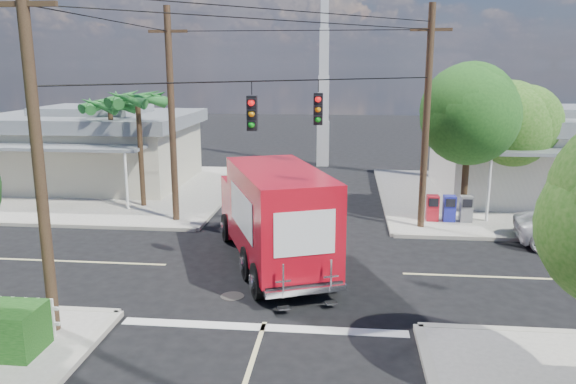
# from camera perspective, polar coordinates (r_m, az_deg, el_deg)

# --- Properties ---
(ground) EXTENTS (120.00, 120.00, 0.00)m
(ground) POSITION_cam_1_polar(r_m,az_deg,el_deg) (18.95, -0.63, -7.84)
(ground) COLOR black
(ground) RESTS_ON ground
(sidewalk_ne) EXTENTS (14.12, 14.12, 0.14)m
(sidewalk_ne) POSITION_cam_1_polar(r_m,az_deg,el_deg) (30.56, 22.59, -0.70)
(sidewalk_ne) COLOR gray
(sidewalk_ne) RESTS_ON ground
(sidewalk_nw) EXTENTS (14.12, 14.12, 0.14)m
(sidewalk_nw) POSITION_cam_1_polar(r_m,az_deg,el_deg) (31.97, -18.05, 0.23)
(sidewalk_nw) COLOR gray
(sidewalk_nw) RESTS_ON ground
(road_markings) EXTENTS (32.00, 32.00, 0.01)m
(road_markings) POSITION_cam_1_polar(r_m,az_deg,el_deg) (17.58, -1.18, -9.51)
(road_markings) COLOR beige
(road_markings) RESTS_ON ground
(building_ne) EXTENTS (11.80, 10.20, 4.50)m
(building_ne) POSITION_cam_1_polar(r_m,az_deg,el_deg) (31.68, 25.20, 3.66)
(building_ne) COLOR silver
(building_ne) RESTS_ON sidewalk_ne
(building_nw) EXTENTS (10.80, 10.20, 4.30)m
(building_nw) POSITION_cam_1_polar(r_m,az_deg,el_deg) (33.49, -18.98, 4.45)
(building_nw) COLOR beige
(building_nw) RESTS_ON sidewalk_nw
(radio_tower) EXTENTS (0.80, 0.80, 17.00)m
(radio_tower) POSITION_cam_1_polar(r_m,az_deg,el_deg) (37.66, 3.65, 11.19)
(radio_tower) COLOR silver
(radio_tower) RESTS_ON ground
(tree_ne_front) EXTENTS (4.21, 4.14, 6.66)m
(tree_ne_front) POSITION_cam_1_polar(r_m,az_deg,el_deg) (24.99, 18.03, 7.79)
(tree_ne_front) COLOR #422D1C
(tree_ne_front) RESTS_ON sidewalk_ne
(tree_ne_back) EXTENTS (3.77, 3.66, 5.82)m
(tree_ne_back) POSITION_cam_1_polar(r_m,az_deg,el_deg) (27.80, 22.30, 6.70)
(tree_ne_back) COLOR #422D1C
(tree_ne_back) RESTS_ON sidewalk_ne
(palm_nw_front) EXTENTS (3.01, 3.08, 5.59)m
(palm_nw_front) POSITION_cam_1_polar(r_m,az_deg,el_deg) (26.91, -15.02, 8.88)
(palm_nw_front) COLOR #422D1C
(palm_nw_front) RESTS_ON sidewalk_nw
(palm_nw_back) EXTENTS (3.01, 3.08, 5.19)m
(palm_nw_back) POSITION_cam_1_polar(r_m,az_deg,el_deg) (29.08, -17.65, 8.24)
(palm_nw_back) COLOR #422D1C
(palm_nw_back) RESTS_ON sidewalk_nw
(utility_poles) EXTENTS (12.00, 10.68, 9.00)m
(utility_poles) POSITION_cam_1_polar(r_m,az_deg,el_deg) (19.66, -4.75, 6.90)
(utility_poles) COLOR #473321
(utility_poles) RESTS_ON ground
(vending_boxes) EXTENTS (1.90, 0.50, 1.10)m
(vending_boxes) POSITION_cam_1_polar(r_m,az_deg,el_deg) (24.96, 16.05, -1.60)
(vending_boxes) COLOR red
(vending_boxes) RESTS_ON sidewalk_ne
(delivery_truck) EXTENTS (5.01, 8.22, 3.43)m
(delivery_truck) POSITION_cam_1_polar(r_m,az_deg,el_deg) (18.88, -1.45, -2.36)
(delivery_truck) COLOR black
(delivery_truck) RESTS_ON ground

